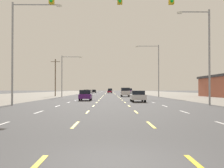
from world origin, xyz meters
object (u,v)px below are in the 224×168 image
at_px(suv_far_right_farther, 129,91).
at_px(suv_center_turn_distant_b, 110,91).
at_px(suv_inner_right_mid, 125,92).
at_px(streetlight_left_row_1, 64,73).
at_px(streetlight_right_row_0, 206,51).
at_px(hatchback_inner_left_near, 86,95).
at_px(hatchback_far_left_midfar, 87,92).
at_px(sedan_inner_right_nearest, 138,96).
at_px(streetlight_right_row_1, 156,67).
at_px(sedan_center_turn_farthest, 110,91).
at_px(streetlight_left_row_0, 18,45).
at_px(sedan_far_left_far, 89,92).
at_px(sedan_far_left_distant_a, 94,91).

bearing_deg(suv_far_right_farther, suv_center_turn_distant_b, 106.27).
bearing_deg(suv_far_right_farther, suv_inner_right_mid, -95.09).
height_order(suv_inner_right_mid, suv_far_right_farther, same).
relative_size(suv_far_right_farther, streetlight_left_row_1, 0.56).
relative_size(suv_center_turn_distant_b, streetlight_right_row_0, 0.49).
relative_size(hatchback_inner_left_near, hatchback_far_left_midfar, 1.00).
xyz_separation_m(sedan_inner_right_nearest, streetlight_right_row_1, (6.13, 22.82, 5.62)).
distance_m(sedan_inner_right_nearest, suv_center_turn_distant_b, 94.13).
relative_size(hatchback_inner_left_near, sedan_center_turn_farthest, 0.87).
xyz_separation_m(hatchback_inner_left_near, hatchback_far_left_midfar, (-3.19, 42.91, 0.00)).
height_order(sedan_inner_right_nearest, hatchback_inner_left_near, hatchback_inner_left_near).
distance_m(hatchback_far_left_midfar, sedan_center_turn_farthest, 37.10).
bearing_deg(suv_far_right_farther, sedan_center_turn_farthest, 117.52).
bearing_deg(sedan_inner_right_nearest, suv_center_turn_distant_b, 92.09).
xyz_separation_m(suv_far_right_farther, streetlight_left_row_0, (-16.79, -77.81, 5.19)).
xyz_separation_m(hatchback_far_left_midfar, sedan_center_turn_farthest, (6.70, 36.49, -0.03)).
bearing_deg(hatchback_far_left_midfar, sedan_far_left_far, 90.15).
distance_m(sedan_far_left_far, streetlight_left_row_1, 34.82).
xyz_separation_m(sedan_inner_right_nearest, hatchback_far_left_midfar, (-10.38, 47.36, 0.03)).
distance_m(sedan_inner_right_nearest, sedan_center_turn_farthest, 83.93).
relative_size(sedan_far_left_distant_a, suv_center_turn_distant_b, 0.92).
xyz_separation_m(suv_inner_right_mid, sedan_center_turn_farthest, (-3.49, 57.32, -0.27)).
height_order(sedan_center_turn_farthest, streetlight_left_row_0, streetlight_left_row_0).
bearing_deg(streetlight_left_row_0, streetlight_right_row_0, -0.00).
height_order(sedan_far_left_far, sedan_far_left_distant_a, same).
xyz_separation_m(suv_far_right_farther, sedan_center_turn_farthest, (-7.35, 14.10, -0.27)).
height_order(sedan_inner_right_nearest, hatchback_far_left_midfar, hatchback_far_left_midfar).
relative_size(hatchback_far_left_midfar, sedan_center_turn_farthest, 0.87).
relative_size(suv_inner_right_mid, sedan_far_left_far, 1.09).
bearing_deg(sedan_far_left_distant_a, suv_center_turn_distant_b, 32.90).
relative_size(streetlight_left_row_0, streetlight_left_row_1, 1.22).
xyz_separation_m(suv_inner_right_mid, sedan_far_left_distant_a, (-10.33, 62.95, -0.27)).
distance_m(sedan_inner_right_nearest, sedan_far_left_distant_a, 90.09).
bearing_deg(suv_center_turn_distant_b, streetlight_right_row_1, -82.36).
bearing_deg(streetlight_left_row_1, suv_far_right_farther, 70.23).
relative_size(hatchback_far_left_midfar, sedan_far_left_distant_a, 0.87).
bearing_deg(sedan_far_left_far, suv_center_turn_distant_b, 79.26).
relative_size(sedan_inner_right_nearest, streetlight_left_row_1, 0.52).
distance_m(suv_inner_right_mid, streetlight_left_row_0, 37.29).
xyz_separation_m(suv_far_right_farther, streetlight_left_row_1, (-16.87, -46.93, 4.08)).
height_order(hatchback_inner_left_near, sedan_far_left_distant_a, hatchback_inner_left_near).
bearing_deg(sedan_center_turn_farthest, streetlight_left_row_0, -95.87).
height_order(sedan_center_turn_farthest, suv_center_turn_distant_b, suv_center_turn_distant_b).
relative_size(sedan_far_left_distant_a, streetlight_right_row_1, 0.41).
relative_size(streetlight_left_row_1, streetlight_right_row_1, 0.79).
bearing_deg(hatchback_inner_left_near, hatchback_far_left_midfar, 94.26).
bearing_deg(streetlight_left_row_0, sedan_center_turn_farthest, 84.13).
xyz_separation_m(sedan_far_left_far, suv_far_right_farther, (14.07, 12.50, 0.27)).
bearing_deg(sedan_far_left_distant_a, suv_far_right_farther, -54.26).
distance_m(sedan_center_turn_farthest, streetlight_right_row_1, 62.07).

